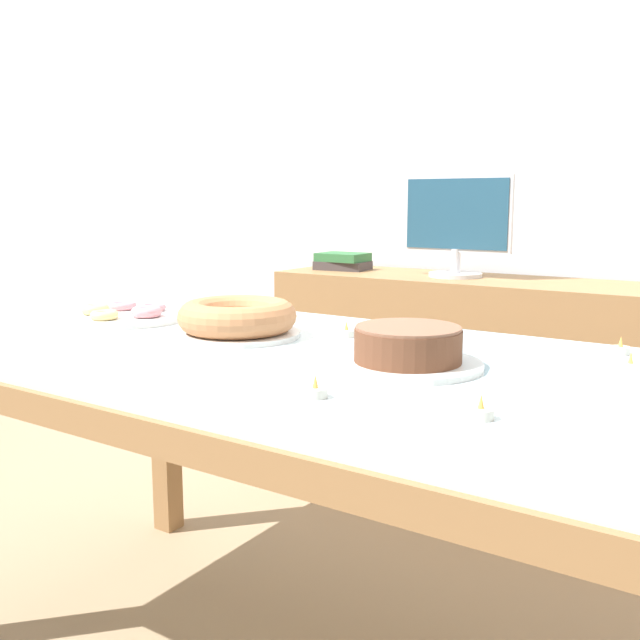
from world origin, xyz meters
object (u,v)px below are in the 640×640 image
(tealight_right_edge, at_px, (620,349))
(pastry_platter, at_px, (126,315))
(computer_monitor, at_px, (457,226))
(tealight_left_edge, at_px, (315,391))
(tealight_near_cakes, at_px, (481,412))
(cake_golden_bundt, at_px, (237,319))
(book_stack, at_px, (343,261))
(tealight_centre, at_px, (346,332))
(cake_chocolate_round, at_px, (408,349))
(tealight_near_front, at_px, (630,366))

(tealight_right_edge, bearing_deg, pastry_platter, -167.22)
(computer_monitor, bearing_deg, tealight_left_edge, -74.57)
(tealight_right_edge, distance_m, tealight_near_cakes, 0.59)
(computer_monitor, xyz_separation_m, cake_golden_bundt, (-0.01, -1.26, -0.18))
(book_stack, relative_size, tealight_centre, 5.65)
(tealight_right_edge, bearing_deg, tealight_left_edge, -118.70)
(book_stack, bearing_deg, computer_monitor, -0.16)
(book_stack, distance_m, tealight_right_edge, 1.61)
(computer_monitor, relative_size, cake_chocolate_round, 1.47)
(pastry_platter, bearing_deg, tealight_near_front, 5.48)
(computer_monitor, distance_m, tealight_left_edge, 1.66)
(cake_chocolate_round, distance_m, tealight_right_edge, 0.47)
(cake_golden_bundt, distance_m, tealight_left_edge, 0.56)
(tealight_near_front, bearing_deg, tealight_centre, -179.90)
(tealight_left_edge, bearing_deg, tealight_centre, 116.21)
(tealight_left_edge, height_order, tealight_near_cakes, same)
(cake_golden_bundt, xyz_separation_m, tealight_left_edge, (0.45, -0.33, -0.03))
(cake_golden_bundt, relative_size, tealight_left_edge, 7.42)
(tealight_near_cakes, bearing_deg, tealight_centre, 139.06)
(book_stack, distance_m, cake_chocolate_round, 1.64)
(cake_golden_bundt, relative_size, tealight_right_edge, 7.42)
(computer_monitor, distance_m, tealight_right_edge, 1.26)
(tealight_right_edge, bearing_deg, tealight_near_front, -72.70)
(cake_chocolate_round, bearing_deg, tealight_right_edge, 48.31)
(pastry_platter, xyz_separation_m, tealight_right_edge, (1.20, 0.27, -0.00))
(pastry_platter, height_order, tealight_right_edge, pastry_platter)
(tealight_left_edge, bearing_deg, tealight_near_cakes, 8.55)
(tealight_centre, bearing_deg, tealight_near_cakes, -40.94)
(tealight_centre, bearing_deg, cake_golden_bundt, -146.99)
(tealight_centre, height_order, tealight_near_front, same)
(book_stack, distance_m, tealight_centre, 1.33)
(cake_chocolate_round, xyz_separation_m, tealight_near_front, (0.36, 0.20, -0.03))
(tealight_near_front, bearing_deg, tealight_left_edge, -129.49)
(tealight_centre, relative_size, tealight_left_edge, 1.00)
(computer_monitor, height_order, tealight_left_edge, computer_monitor)
(book_stack, distance_m, cake_golden_bundt, 1.35)
(book_stack, height_order, tealight_near_front, book_stack)
(cake_golden_bundt, bearing_deg, tealight_near_front, 9.53)
(cake_chocolate_round, bearing_deg, book_stack, 126.34)
(cake_chocolate_round, relative_size, tealight_near_cakes, 7.20)
(book_stack, relative_size, tealight_left_edge, 5.65)
(tealight_centre, bearing_deg, pastry_platter, -169.24)
(computer_monitor, xyz_separation_m, tealight_near_front, (0.83, -1.12, -0.21))
(tealight_near_front, height_order, tealight_left_edge, same)
(cake_chocolate_round, xyz_separation_m, cake_golden_bundt, (-0.48, 0.06, 0.01))
(tealight_left_edge, bearing_deg, pastry_platter, 157.54)
(book_stack, relative_size, cake_golden_bundt, 0.76)
(cake_golden_bundt, height_order, tealight_left_edge, cake_golden_bundt)
(computer_monitor, relative_size, tealight_centre, 10.60)
(tealight_centre, relative_size, tealight_near_cakes, 1.00)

